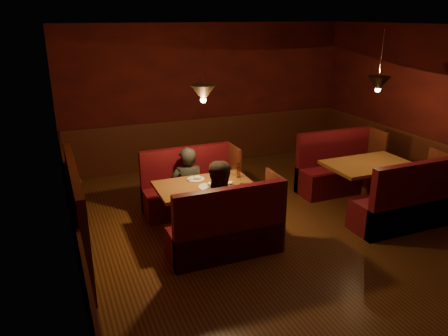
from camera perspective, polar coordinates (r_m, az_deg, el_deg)
name	(u,v)px	position (r m, az deg, el deg)	size (l,w,h in m)	color
room	(277,167)	(6.06, 6.95, 0.08)	(6.02, 7.02, 2.92)	#492511
main_table	(206,195)	(6.34, -2.39, -3.55)	(1.38, 0.84, 0.97)	brown
main_bench_far	(190,191)	(7.12, -4.41, -3.03)	(1.52, 0.54, 1.04)	#39080E
main_bench_near	(228,234)	(5.78, 0.48, -8.56)	(1.52, 0.54, 1.04)	#39080E
second_table	(368,175)	(7.48, 18.27, -0.85)	(1.38, 0.88, 0.78)	brown
second_bench_far	(338,172)	(8.18, 14.62, -0.49)	(1.52, 0.57, 1.09)	#39080E
second_bench_near	(405,207)	(7.03, 22.53, -4.70)	(1.52, 0.57, 1.09)	#39080E
diner_a	(187,171)	(6.84, -4.80, -0.39)	(0.54, 0.35, 1.47)	black
diner_b	(223,194)	(5.79, -0.14, -3.40)	(0.77, 0.60, 1.59)	#30261F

